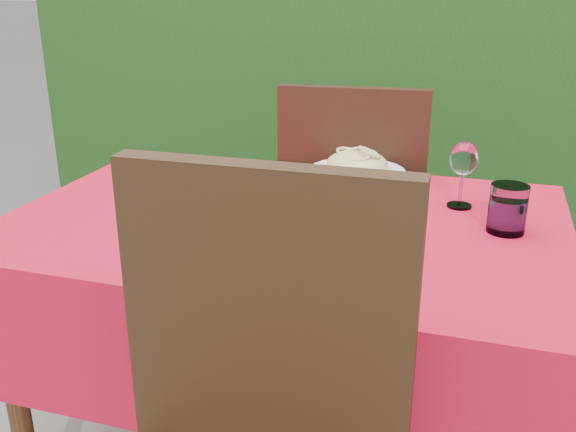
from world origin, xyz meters
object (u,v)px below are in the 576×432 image
(chair_far, at_px, (353,212))
(steel_ramekin, at_px, (164,169))
(wine_glass, at_px, (464,161))
(pizza_plate, at_px, (255,214))
(water_glass, at_px, (507,211))
(fork, at_px, (161,206))
(pasta_plate, at_px, (357,169))

(chair_far, distance_m, steel_ramekin, 0.63)
(chair_far, relative_size, wine_glass, 6.00)
(wine_glass, bearing_deg, pizza_plate, -147.22)
(water_glass, bearing_deg, fork, -174.14)
(steel_ramekin, bearing_deg, water_glass, -10.27)
(pizza_plate, distance_m, steel_ramekin, 0.48)
(wine_glass, height_order, steel_ramekin, wine_glass)
(pizza_plate, distance_m, water_glass, 0.55)
(pizza_plate, xyz_separation_m, fork, (-0.26, 0.06, -0.03))
(chair_far, height_order, wine_glass, chair_far)
(water_glass, height_order, steel_ramekin, water_glass)
(pasta_plate, relative_size, steel_ramekin, 3.01)
(wine_glass, bearing_deg, steel_ramekin, 177.96)
(pasta_plate, bearing_deg, chair_far, 102.12)
(fork, relative_size, steel_ramekin, 2.36)
(pizza_plate, bearing_deg, fork, 167.88)
(pizza_plate, bearing_deg, wine_glass, 32.78)
(fork, bearing_deg, wine_glass, -0.81)
(pizza_plate, relative_size, pasta_plate, 1.49)
(chair_far, distance_m, pasta_plate, 0.34)
(water_glass, bearing_deg, wine_glass, 127.61)
(chair_far, bearing_deg, wine_glass, 124.84)
(water_glass, height_order, fork, water_glass)
(pizza_plate, distance_m, wine_glass, 0.51)
(pasta_plate, xyz_separation_m, steel_ramekin, (-0.52, -0.12, -0.01))
(chair_far, xyz_separation_m, pasta_plate, (0.05, -0.26, 0.22))
(water_glass, xyz_separation_m, wine_glass, (-0.10, 0.14, 0.07))
(pizza_plate, relative_size, water_glass, 3.86)
(steel_ramekin, bearing_deg, pasta_plate, 12.81)
(water_glass, distance_m, steel_ramekin, 0.92)
(pasta_plate, xyz_separation_m, fork, (-0.40, -0.36, -0.02))
(chair_far, height_order, pizza_plate, chair_far)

